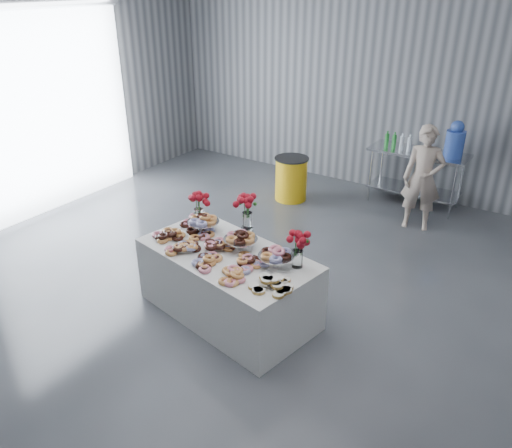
% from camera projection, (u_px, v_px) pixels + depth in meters
% --- Properties ---
extents(ground, '(9.00, 9.00, 0.00)m').
position_uv_depth(ground, '(220.00, 313.00, 5.50)').
color(ground, '#3C3F44').
rests_on(ground, ground).
extents(room_walls, '(8.04, 9.04, 4.02)m').
position_uv_depth(room_walls, '(191.00, 62.00, 4.52)').
color(room_walls, gray).
rests_on(room_walls, ground).
extents(display_table, '(2.05, 1.34, 0.75)m').
position_uv_depth(display_table, '(228.00, 283.00, 5.36)').
color(display_table, white).
rests_on(display_table, ground).
extents(prep_table, '(1.50, 0.60, 0.90)m').
position_uv_depth(prep_table, '(416.00, 168.00, 7.89)').
color(prep_table, silver).
rests_on(prep_table, ground).
extents(donut_mounds, '(1.92, 1.13, 0.09)m').
position_uv_depth(donut_mounds, '(224.00, 251.00, 5.14)').
color(donut_mounds, '#E29A53').
rests_on(donut_mounds, display_table).
extents(cake_stand_left, '(0.36, 0.36, 0.17)m').
position_uv_depth(cake_stand_left, '(203.00, 220.00, 5.57)').
color(cake_stand_left, silver).
rests_on(cake_stand_left, display_table).
extents(cake_stand_mid, '(0.36, 0.36, 0.17)m').
position_uv_depth(cake_stand_mid, '(241.00, 238.00, 5.20)').
color(cake_stand_mid, silver).
rests_on(cake_stand_mid, display_table).
extents(cake_stand_right, '(0.36, 0.36, 0.17)m').
position_uv_depth(cake_stand_right, '(276.00, 254.00, 4.88)').
color(cake_stand_right, silver).
rests_on(cake_stand_right, display_table).
extents(danish_pile, '(0.48, 0.48, 0.11)m').
position_uv_depth(danish_pile, '(270.00, 281.00, 4.60)').
color(danish_pile, silver).
rests_on(danish_pile, display_table).
extents(bouquet_left, '(0.26, 0.26, 0.42)m').
position_uv_depth(bouquet_left, '(198.00, 200.00, 5.69)').
color(bouquet_left, white).
rests_on(bouquet_left, display_table).
extents(bouquet_right, '(0.26, 0.26, 0.42)m').
position_uv_depth(bouquet_right, '(298.00, 240.00, 4.82)').
color(bouquet_right, white).
rests_on(bouquet_right, display_table).
extents(bouquet_center, '(0.26, 0.26, 0.57)m').
position_uv_depth(bouquet_center, '(247.00, 208.00, 5.28)').
color(bouquet_center, silver).
rests_on(bouquet_center, display_table).
extents(water_jug, '(0.28, 0.28, 0.55)m').
position_uv_depth(water_jug, '(455.00, 141.00, 7.41)').
color(water_jug, '#426CE2').
rests_on(water_jug, prep_table).
extents(drink_bottles, '(0.54, 0.08, 0.27)m').
position_uv_depth(drink_bottles, '(398.00, 141.00, 7.79)').
color(drink_bottles, '#268C33').
rests_on(drink_bottles, prep_table).
extents(person, '(0.63, 0.48, 1.53)m').
position_uv_depth(person, '(423.00, 178.00, 7.09)').
color(person, '#CC8C93').
rests_on(person, ground).
extents(trash_barrel, '(0.56, 0.56, 0.72)m').
position_uv_depth(trash_barrel, '(291.00, 179.00, 8.20)').
color(trash_barrel, yellow).
rests_on(trash_barrel, ground).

